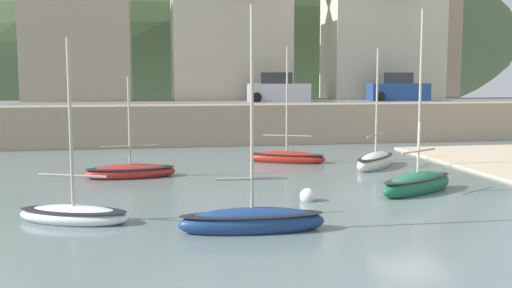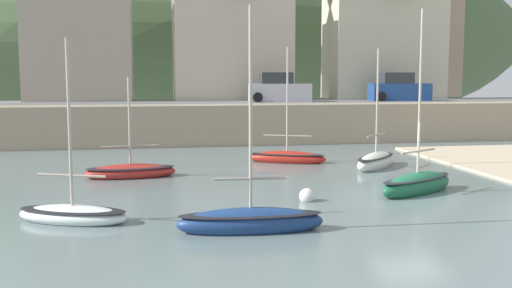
{
  "view_description": "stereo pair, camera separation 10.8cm",
  "coord_description": "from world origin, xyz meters",
  "px_view_note": "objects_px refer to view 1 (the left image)",
  "views": [
    {
      "loc": [
        -8.71,
        -18.39,
        4.09
      ],
      "look_at": [
        -4.43,
        4.99,
        1.37
      ],
      "focal_mm": 41.65,
      "sensor_mm": 36.0,
      "label": 1
    },
    {
      "loc": [
        -8.61,
        -18.41,
        4.09
      ],
      "look_at": [
        -4.43,
        4.99,
        1.37
      ],
      "focal_mm": 41.65,
      "sensor_mm": 36.0,
      "label": 2
    }
  ],
  "objects_px": {
    "waterfront_building_right": "(382,34)",
    "sailboat_far_left": "(376,161)",
    "parked_car_near_slipway": "(278,90)",
    "mooring_buoy": "(308,196)",
    "church_with_spire": "(440,12)",
    "waterfront_building_centre": "(231,31)",
    "sailboat_nearest_shore": "(74,214)",
    "sailboat_blue_trim": "(252,220)",
    "sailboat_white_hull": "(130,171)",
    "parked_car_by_wall": "(397,89)",
    "sailboat_tall_mast": "(417,184)",
    "waterfront_building_left": "(77,20)",
    "rowboat_small_beached": "(287,157)"
  },
  "relations": [
    {
      "from": "waterfront_building_centre",
      "to": "waterfront_building_right",
      "type": "distance_m",
      "value": 11.71
    },
    {
      "from": "waterfront_building_left",
      "to": "parked_car_by_wall",
      "type": "height_order",
      "value": "waterfront_building_left"
    },
    {
      "from": "waterfront_building_left",
      "to": "sailboat_tall_mast",
      "type": "bearing_deg",
      "value": -60.1
    },
    {
      "from": "church_with_spire",
      "to": "sailboat_tall_mast",
      "type": "relative_size",
      "value": 2.1
    },
    {
      "from": "sailboat_nearest_shore",
      "to": "sailboat_tall_mast",
      "type": "bearing_deg",
      "value": 32.97
    },
    {
      "from": "parked_car_near_slipway",
      "to": "mooring_buoy",
      "type": "bearing_deg",
      "value": -96.43
    },
    {
      "from": "waterfront_building_centre",
      "to": "sailboat_white_hull",
      "type": "height_order",
      "value": "waterfront_building_centre"
    },
    {
      "from": "sailboat_far_left",
      "to": "sailboat_tall_mast",
      "type": "xyz_separation_m",
      "value": [
        -0.75,
        -5.81,
        0.03
      ]
    },
    {
      "from": "sailboat_white_hull",
      "to": "rowboat_small_beached",
      "type": "bearing_deg",
      "value": 16.24
    },
    {
      "from": "sailboat_far_left",
      "to": "waterfront_building_left",
      "type": "bearing_deg",
      "value": 80.18
    },
    {
      "from": "sailboat_tall_mast",
      "to": "sailboat_white_hull",
      "type": "distance_m",
      "value": 11.31
    },
    {
      "from": "church_with_spire",
      "to": "mooring_buoy",
      "type": "height_order",
      "value": "church_with_spire"
    },
    {
      "from": "waterfront_building_left",
      "to": "parked_car_by_wall",
      "type": "relative_size",
      "value": 2.6
    },
    {
      "from": "sailboat_white_hull",
      "to": "parked_car_by_wall",
      "type": "relative_size",
      "value": 1.0
    },
    {
      "from": "sailboat_nearest_shore",
      "to": "sailboat_white_hull",
      "type": "relative_size",
      "value": 1.25
    },
    {
      "from": "rowboat_small_beached",
      "to": "parked_car_near_slipway",
      "type": "height_order",
      "value": "rowboat_small_beached"
    },
    {
      "from": "church_with_spire",
      "to": "mooring_buoy",
      "type": "distance_m",
      "value": 36.12
    },
    {
      "from": "waterfront_building_right",
      "to": "sailboat_white_hull",
      "type": "bearing_deg",
      "value": -134.07
    },
    {
      "from": "sailboat_white_hull",
      "to": "parked_car_by_wall",
      "type": "height_order",
      "value": "parked_car_by_wall"
    },
    {
      "from": "church_with_spire",
      "to": "sailboat_far_left",
      "type": "height_order",
      "value": "church_with_spire"
    },
    {
      "from": "mooring_buoy",
      "to": "sailboat_nearest_shore",
      "type": "bearing_deg",
      "value": -167.99
    },
    {
      "from": "sailboat_nearest_shore",
      "to": "rowboat_small_beached",
      "type": "distance_m",
      "value": 13.4
    },
    {
      "from": "sailboat_nearest_shore",
      "to": "parked_car_near_slipway",
      "type": "xyz_separation_m",
      "value": [
        10.77,
        22.02,
        2.97
      ]
    },
    {
      "from": "sailboat_blue_trim",
      "to": "mooring_buoy",
      "type": "height_order",
      "value": "sailboat_blue_trim"
    },
    {
      "from": "sailboat_tall_mast",
      "to": "parked_car_near_slipway",
      "type": "xyz_separation_m",
      "value": [
        -0.67,
        19.84,
        2.87
      ]
    },
    {
      "from": "waterfront_building_centre",
      "to": "sailboat_nearest_shore",
      "type": "height_order",
      "value": "waterfront_building_centre"
    },
    {
      "from": "waterfront_building_centre",
      "to": "parked_car_by_wall",
      "type": "xyz_separation_m",
      "value": [
        11.1,
        -4.5,
        -4.2
      ]
    },
    {
      "from": "sailboat_far_left",
      "to": "parked_car_by_wall",
      "type": "distance_m",
      "value": 16.01
    },
    {
      "from": "parked_car_by_wall",
      "to": "rowboat_small_beached",
      "type": "bearing_deg",
      "value": -127.51
    },
    {
      "from": "waterfront_building_right",
      "to": "mooring_buoy",
      "type": "relative_size",
      "value": 18.18
    },
    {
      "from": "sailboat_tall_mast",
      "to": "sailboat_blue_trim",
      "type": "xyz_separation_m",
      "value": [
        -6.65,
        -4.08,
        -0.04
      ]
    },
    {
      "from": "rowboat_small_beached",
      "to": "waterfront_building_centre",
      "type": "bearing_deg",
      "value": 115.46
    },
    {
      "from": "waterfront_building_right",
      "to": "sailboat_far_left",
      "type": "distance_m",
      "value": 21.28
    },
    {
      "from": "sailboat_far_left",
      "to": "sailboat_nearest_shore",
      "type": "distance_m",
      "value": 14.57
    },
    {
      "from": "church_with_spire",
      "to": "sailboat_white_hull",
      "type": "height_order",
      "value": "church_with_spire"
    },
    {
      "from": "sailboat_nearest_shore",
      "to": "mooring_buoy",
      "type": "relative_size",
      "value": 9.87
    },
    {
      "from": "sailboat_far_left",
      "to": "parked_car_by_wall",
      "type": "xyz_separation_m",
      "value": [
        7.14,
        14.03,
        2.9
      ]
    },
    {
      "from": "sailboat_nearest_shore",
      "to": "sailboat_blue_trim",
      "type": "xyz_separation_m",
      "value": [
        4.79,
        -1.9,
        0.06
      ]
    },
    {
      "from": "parked_car_near_slipway",
      "to": "waterfront_building_left",
      "type": "bearing_deg",
      "value": 164.63
    },
    {
      "from": "sailboat_white_hull",
      "to": "parked_car_near_slipway",
      "type": "distance_m",
      "value": 17.66
    },
    {
      "from": "waterfront_building_left",
      "to": "church_with_spire",
      "type": "height_order",
      "value": "church_with_spire"
    },
    {
      "from": "church_with_spire",
      "to": "sailboat_blue_trim",
      "type": "bearing_deg",
      "value": -124.02
    },
    {
      "from": "sailboat_nearest_shore",
      "to": "sailboat_blue_trim",
      "type": "relative_size",
      "value": 0.87
    },
    {
      "from": "church_with_spire",
      "to": "rowboat_small_beached",
      "type": "height_order",
      "value": "church_with_spire"
    },
    {
      "from": "sailboat_nearest_shore",
      "to": "waterfront_building_right",
      "type": "bearing_deg",
      "value": 75.25
    },
    {
      "from": "sailboat_white_hull",
      "to": "mooring_buoy",
      "type": "bearing_deg",
      "value": -50.34
    },
    {
      "from": "waterfront_building_left",
      "to": "parked_car_near_slipway",
      "type": "xyz_separation_m",
      "value": [
        13.33,
        -4.5,
        -4.78
      ]
    },
    {
      "from": "sailboat_nearest_shore",
      "to": "sailboat_white_hull",
      "type": "distance_m",
      "value": 7.48
    },
    {
      "from": "parked_car_by_wall",
      "to": "mooring_buoy",
      "type": "distance_m",
      "value": 23.96
    },
    {
      "from": "sailboat_nearest_shore",
      "to": "rowboat_small_beached",
      "type": "relative_size",
      "value": 0.94
    }
  ]
}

